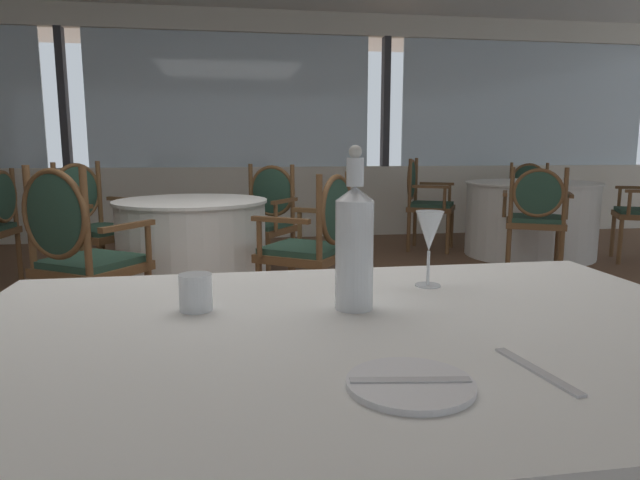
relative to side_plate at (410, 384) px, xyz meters
The scene contains 17 objects.
ground_plane 1.94m from the side_plate, 96.31° to the left, with size 15.20×15.20×0.00m, color brown.
window_wall_far 6.05m from the side_plate, 91.87° to the left, with size 11.69×0.14×2.63m.
side_plate is the anchor object (origin of this frame).
butter_knife 0.01m from the side_plate, ahead, with size 0.18×0.02×0.00m, color silver.
dinner_fork 0.22m from the side_plate, ahead, with size 0.19×0.02×0.00m, color silver.
water_bottle 0.43m from the side_plate, 89.03° to the left, with size 0.08×0.08×0.35m.
wine_glass 0.63m from the side_plate, 67.73° to the left, with size 0.07×0.07×0.19m.
water_tumbler 0.56m from the side_plate, 126.30° to the left, with size 0.07×0.07×0.08m, color white.
background_table_0 5.22m from the side_plate, 58.39° to the left, with size 1.30×1.30×0.74m.
dining_chair_0_0 5.25m from the side_plate, 70.22° to the left, with size 0.62×0.65×0.97m.
dining_chair_0_1 4.14m from the side_plate, 57.39° to the left, with size 0.65×0.62×0.93m.
dining_chair_0_3 6.28m from the side_plate, 59.06° to the left, with size 0.65×0.62×0.90m.
background_table_2 3.12m from the side_plate, 99.42° to the left, with size 1.01×1.01×0.74m.
dining_chair_2_0 3.83m from the side_plate, 89.59° to the left, with size 0.66×0.64×0.95m.
dining_chair_2_1 3.82m from the side_plate, 109.51° to the left, with size 0.64×0.66×0.98m.
dining_chair_2_2 2.52m from the side_plate, 114.52° to the left, with size 0.66×0.64×1.00m.
dining_chair_2_3 2.55m from the side_plate, 84.23° to the left, with size 0.64×0.66×0.94m.
Camera 1 is at (-0.06, -2.52, 1.09)m, focal length 31.50 mm.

